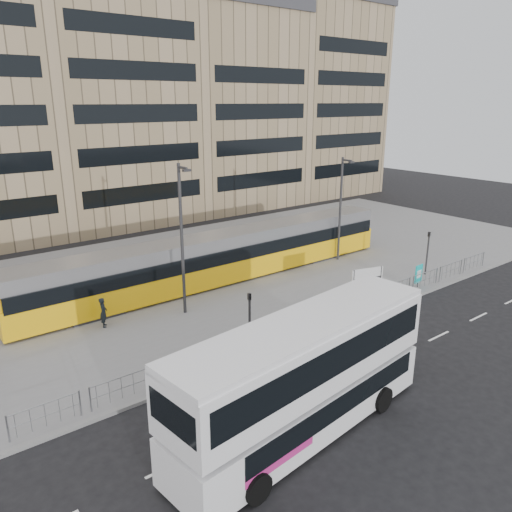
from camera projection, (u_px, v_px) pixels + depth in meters
ground at (304, 341)px, 25.83m from camera, size 120.00×120.00×0.00m
plaza at (186, 278)px, 34.84m from camera, size 64.00×24.00×0.15m
kerb at (303, 339)px, 25.85m from camera, size 64.00×0.25×0.17m
building_row at (78, 90)px, 48.69m from camera, size 70.40×18.40×31.20m
pedestrian_barrier at (325, 311)px, 27.09m from camera, size 32.07×0.07×1.10m
road_markings at (378, 366)px, 23.41m from camera, size 62.00×0.12×0.01m
double_decker_bus at (304, 374)px, 18.03m from camera, size 11.60×3.79×4.55m
tram at (220, 257)px, 33.59m from camera, size 27.93×2.70×3.29m
station_sign at (367, 280)px, 29.27m from camera, size 2.04×0.65×2.40m
ad_panel at (419, 274)px, 32.61m from camera, size 0.82×0.14×1.53m
pedestrian at (103, 312)px, 26.90m from camera, size 0.59×0.71×1.66m
traffic_light_west at (250, 315)px, 23.73m from camera, size 0.20×0.23×3.10m
traffic_light_east at (428, 247)px, 34.70m from camera, size 0.22×0.24×3.10m
lamp_post_west at (182, 235)px, 27.52m from camera, size 0.45×1.04×8.59m
lamp_post_east at (341, 205)px, 37.27m from camera, size 0.45×1.04×7.83m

